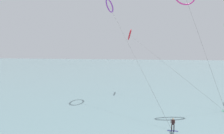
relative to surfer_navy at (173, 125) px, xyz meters
name	(u,v)px	position (x,y,z in m)	size (l,w,h in m)	color
sea_water	(139,67)	(-8.64, 88.58, -0.78)	(400.00, 200.00, 0.08)	slate
surfer_navy	(173,125)	(0.00, 0.00, 0.00)	(1.40, 0.60, 1.70)	navy
kite_violet	(110,6)	(-13.08, 22.69, 20.98)	(14.85, 24.83, 23.60)	purple
kite_crimson	(130,35)	(-8.21, 26.93, 13.96)	(18.77, 18.99, 16.35)	red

